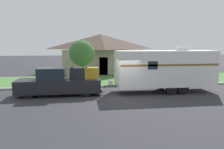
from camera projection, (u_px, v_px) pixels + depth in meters
The scene contains 8 objects.
ground_plane at pixel (122, 97), 14.84m from camera, with size 120.00×120.00×0.00m, color #2D2D33.
curb_strip at pixel (114, 86), 18.51m from camera, with size 80.00×0.30×0.14m.
lawn_strip at pixel (109, 80), 22.10m from camera, with size 80.00×7.00×0.03m.
house_across_street at pixel (101, 52), 29.31m from camera, with size 10.26×8.51×4.94m.
pickup_truck at pixel (60, 82), 15.45m from camera, with size 5.91×1.91×2.06m.
travel_trailer at pixel (165, 68), 16.39m from camera, with size 8.33×2.32×3.40m.
mailbox at pixel (130, 74), 19.24m from camera, with size 0.48×0.20×1.33m.
tree_in_yard at pixel (82, 53), 20.78m from camera, with size 2.43×2.43×3.98m.
Camera 1 is at (-2.68, -14.26, 3.56)m, focal length 35.00 mm.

